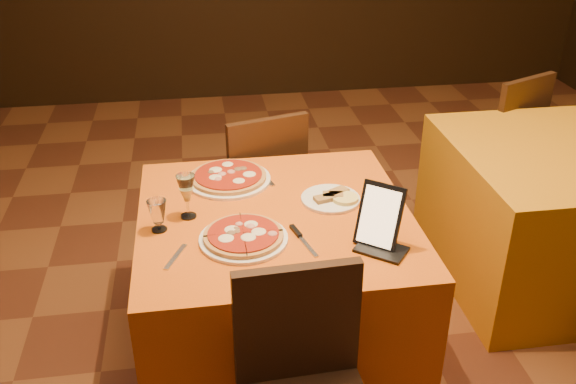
{
  "coord_description": "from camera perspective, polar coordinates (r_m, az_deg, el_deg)",
  "views": [
    {
      "loc": [
        -0.62,
        -2.23,
        2.06
      ],
      "look_at": [
        -0.29,
        -0.03,
        0.86
      ],
      "focal_mm": 40.0,
      "sensor_mm": 36.0,
      "label": 1
    }
  ],
  "objects": [
    {
      "name": "water_glass",
      "position": [
        2.51,
        -11.49,
        -2.07
      ],
      "size": [
        0.08,
        0.08,
        0.13
      ],
      "primitive_type": null,
      "rotation": [
        0.0,
        0.0,
        0.28
      ],
      "color": "silver",
      "rests_on": "main_table"
    },
    {
      "name": "floor",
      "position": [
        3.11,
        5.27,
        -13.5
      ],
      "size": [
        6.0,
        7.0,
        0.01
      ],
      "primitive_type": "cube",
      "color": "#5E2D19",
      "rests_on": "ground"
    },
    {
      "name": "tablet",
      "position": [
        2.37,
        8.14,
        -2.13
      ],
      "size": [
        0.19,
        0.18,
        0.23
      ],
      "primitive_type": "cube",
      "rotation": [
        -0.35,
        0.0,
        -0.67
      ],
      "color": "black",
      "rests_on": "main_table"
    },
    {
      "name": "knife",
      "position": [
        2.41,
        1.53,
        -4.56
      ],
      "size": [
        0.07,
        0.2,
        0.01
      ],
      "primitive_type": "cube",
      "rotation": [
        0.0,
        0.0,
        1.83
      ],
      "color": "#B5B6BC",
      "rests_on": "main_table"
    },
    {
      "name": "fork_far",
      "position": [
        2.88,
        -1.97,
        1.29
      ],
      "size": [
        0.06,
        0.17,
        0.01
      ],
      "primitive_type": "cube",
      "rotation": [
        0.0,
        0.0,
        1.82
      ],
      "color": "#AEAFB5",
      "rests_on": "main_table"
    },
    {
      "name": "fork_near",
      "position": [
        2.37,
        -9.96,
        -5.69
      ],
      "size": [
        0.09,
        0.16,
        0.01
      ],
      "primitive_type": "cube",
      "rotation": [
        0.0,
        0.0,
        1.14
      ],
      "color": "#AEADB4",
      "rests_on": "main_table"
    },
    {
      "name": "chair_main_far",
      "position": [
        3.45,
        -2.93,
        0.57
      ],
      "size": [
        0.54,
        0.54,
        0.91
      ],
      "primitive_type": null,
      "rotation": [
        0.0,
        0.0,
        3.42
      ],
      "color": "black",
      "rests_on": "floor"
    },
    {
      "name": "wine_glass",
      "position": [
        2.56,
        -8.98,
        -0.36
      ],
      "size": [
        0.1,
        0.1,
        0.19
      ],
      "primitive_type": null,
      "rotation": [
        0.0,
        0.0,
        0.24
      ],
      "color": "#ECE786",
      "rests_on": "main_table"
    },
    {
      "name": "side_table",
      "position": [
        3.62,
        22.57,
        -1.84
      ],
      "size": [
        1.1,
        1.1,
        0.75
      ],
      "primitive_type": "cube",
      "color": "#B9700B",
      "rests_on": "floor"
    },
    {
      "name": "chair_side_far",
      "position": [
        4.19,
        17.68,
        4.41
      ],
      "size": [
        0.48,
        0.48,
        0.91
      ],
      "primitive_type": null,
      "rotation": [
        0.0,
        0.0,
        3.56
      ],
      "color": "black",
      "rests_on": "floor"
    },
    {
      "name": "pizza_far",
      "position": [
        2.86,
        -5.31,
        1.25
      ],
      "size": [
        0.37,
        0.37,
        0.03
      ],
      "rotation": [
        0.0,
        0.0,
        0.41
      ],
      "color": "white",
      "rests_on": "main_table"
    },
    {
      "name": "cutlet_dish",
      "position": [
        2.7,
        3.8,
        -0.51
      ],
      "size": [
        0.25,
        0.25,
        0.03
      ],
      "rotation": [
        0.0,
        0.0,
        -0.02
      ],
      "color": "white",
      "rests_on": "main_table"
    },
    {
      "name": "pizza_near",
      "position": [
        2.43,
        -3.98,
        -4.02
      ],
      "size": [
        0.34,
        0.34,
        0.03
      ],
      "rotation": [
        0.0,
        0.0,
        -0.07
      ],
      "color": "white",
      "rests_on": "main_table"
    },
    {
      "name": "main_table",
      "position": [
        2.8,
        -1.08,
        -8.63
      ],
      "size": [
        1.1,
        1.1,
        0.75
      ],
      "primitive_type": "cube",
      "color": "#D4580D",
      "rests_on": "floor"
    }
  ]
}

